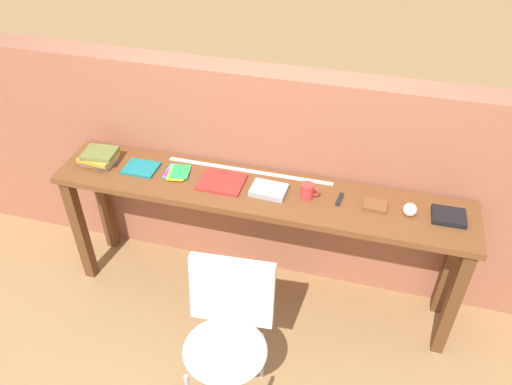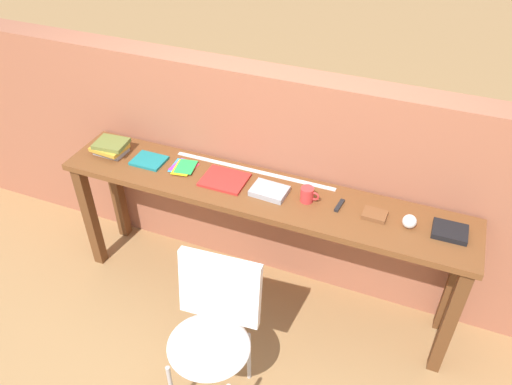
% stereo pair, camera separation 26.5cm
% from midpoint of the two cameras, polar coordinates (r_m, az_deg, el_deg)
% --- Properties ---
extents(ground_plane, '(40.00, 40.00, 0.00)m').
position_cam_midpoint_polar(ground_plane, '(3.35, -3.50, -14.92)').
color(ground_plane, '#9E7547').
extents(brick_wall_back, '(6.00, 0.20, 1.48)m').
position_cam_midpoint_polar(brick_wall_back, '(3.26, -0.53, 1.77)').
color(brick_wall_back, '#9E5B42').
rests_on(brick_wall_back, ground).
extents(sideboard, '(2.50, 0.44, 0.88)m').
position_cam_midpoint_polar(sideboard, '(3.01, -2.27, -1.92)').
color(sideboard, brown).
rests_on(sideboard, ground).
extents(chair_white_moulded, '(0.47, 0.48, 0.89)m').
position_cam_midpoint_polar(chair_white_moulded, '(2.68, -6.21, -15.48)').
color(chair_white_moulded, white).
rests_on(chair_white_moulded, ground).
extents(book_stack_leftmost, '(0.22, 0.19, 0.08)m').
position_cam_midpoint_polar(book_stack_leftmost, '(3.31, -19.70, 3.76)').
color(book_stack_leftmost, '#9E9EA3').
rests_on(book_stack_leftmost, sideboard).
extents(magazine_cycling, '(0.20, 0.16, 0.02)m').
position_cam_midpoint_polar(magazine_cycling, '(3.20, -15.34, 2.63)').
color(magazine_cycling, '#19757A').
rests_on(magazine_cycling, sideboard).
extents(pamphlet_pile_colourful, '(0.17, 0.19, 0.01)m').
position_cam_midpoint_polar(pamphlet_pile_colourful, '(3.11, -11.35, 2.23)').
color(pamphlet_pile_colourful, '#E5334C').
rests_on(pamphlet_pile_colourful, sideboard).
extents(book_open_centre, '(0.26, 0.22, 0.02)m').
position_cam_midpoint_polar(book_open_centre, '(2.99, -6.48, 1.12)').
color(book_open_centre, red).
rests_on(book_open_centre, sideboard).
extents(book_grey_hardcover, '(0.21, 0.16, 0.03)m').
position_cam_midpoint_polar(book_grey_hardcover, '(2.89, -1.14, 0.18)').
color(book_grey_hardcover, '#9E9EA3').
rests_on(book_grey_hardcover, sideboard).
extents(mug, '(0.11, 0.08, 0.09)m').
position_cam_midpoint_polar(mug, '(2.84, 3.29, 0.09)').
color(mug, red).
rests_on(mug, sideboard).
extents(multitool_folded, '(0.04, 0.11, 0.02)m').
position_cam_midpoint_polar(multitool_folded, '(2.86, 6.94, -0.87)').
color(multitool_folded, black).
rests_on(multitool_folded, sideboard).
extents(leather_journal_brown, '(0.13, 0.11, 0.02)m').
position_cam_midpoint_polar(leather_journal_brown, '(2.84, 10.89, -1.60)').
color(leather_journal_brown, brown).
rests_on(leather_journal_brown, sideboard).
extents(sports_ball_small, '(0.08, 0.08, 0.08)m').
position_cam_midpoint_polar(sports_ball_small, '(2.81, 14.64, -2.01)').
color(sports_ball_small, silver).
rests_on(sports_ball_small, sideboard).
extents(book_repair_rightmost, '(0.18, 0.15, 0.03)m').
position_cam_midpoint_polar(book_repair_rightmost, '(2.86, 18.74, -2.70)').
color(book_repair_rightmost, black).
rests_on(book_repair_rightmost, sideboard).
extents(ruler_metal_back_edge, '(1.05, 0.03, 0.00)m').
position_cam_midpoint_polar(ruler_metal_back_edge, '(3.08, -3.30, 2.39)').
color(ruler_metal_back_edge, silver).
rests_on(ruler_metal_back_edge, sideboard).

